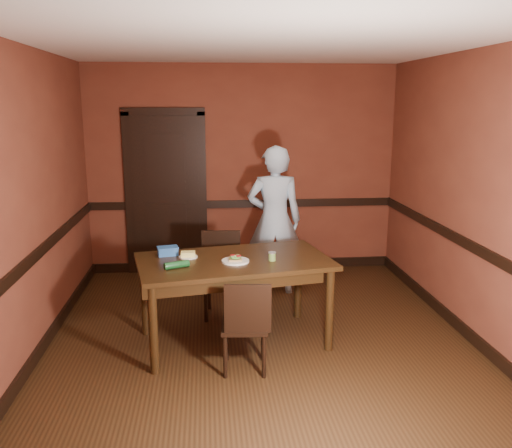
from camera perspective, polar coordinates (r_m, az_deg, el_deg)
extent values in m
cube|color=black|center=(5.31, 0.36, -11.96)|extent=(4.00, 4.50, 0.01)
cube|color=silver|center=(4.85, 0.41, 18.42)|extent=(4.00, 4.50, 0.01)
cube|color=brown|center=(7.12, -1.43, 5.72)|extent=(4.00, 0.02, 2.70)
cube|color=brown|center=(2.74, 5.11, -5.83)|extent=(4.00, 0.02, 2.70)
cube|color=brown|center=(5.11, -22.55, 1.96)|extent=(0.02, 4.50, 2.70)
cube|color=brown|center=(5.48, 21.72, 2.69)|extent=(0.02, 4.50, 2.70)
cube|color=black|center=(7.18, -1.41, 2.14)|extent=(4.00, 0.03, 0.10)
cube|color=black|center=(5.20, -21.97, -2.91)|extent=(0.03, 4.50, 0.10)
cube|color=black|center=(5.56, 21.20, -1.88)|extent=(0.03, 4.50, 0.10)
cube|color=black|center=(7.38, -1.37, -4.29)|extent=(4.00, 0.03, 0.12)
cube|color=black|center=(5.48, -21.23, -11.41)|extent=(0.03, 4.50, 0.12)
cube|color=black|center=(5.82, 20.53, -9.92)|extent=(0.03, 4.50, 0.12)
cube|color=black|center=(7.13, -9.45, 2.92)|extent=(0.85, 0.04, 2.05)
cube|color=black|center=(7.20, -13.21, 2.85)|extent=(0.10, 0.06, 2.15)
cube|color=black|center=(7.13, -5.63, 3.03)|extent=(0.10, 0.06, 2.15)
cube|color=black|center=(7.05, -9.76, 11.58)|extent=(1.05, 0.06, 0.10)
cube|color=black|center=(5.10, -2.31, -8.10)|extent=(1.89, 1.28, 0.81)
imported|color=#A9CBE1|center=(6.32, 1.95, 0.40)|extent=(0.67, 0.48, 1.74)
cylinder|color=white|center=(4.88, -2.19, -3.94)|extent=(0.25, 0.25, 0.01)
cube|color=tan|center=(4.88, -2.19, -3.77)|extent=(0.11, 0.11, 0.02)
ellipsoid|color=#4D9839|center=(4.87, -2.19, -3.53)|extent=(0.11, 0.10, 0.02)
cylinder|color=#B2121A|center=(4.88, -2.48, -3.31)|extent=(0.04, 0.04, 0.01)
cylinder|color=#B2121A|center=(4.86, -1.85, -3.37)|extent=(0.04, 0.04, 0.01)
cylinder|color=#92AD63|center=(4.85, -2.51, -3.45)|extent=(0.03, 0.03, 0.01)
cylinder|color=#92AD63|center=(4.89, -1.93, -3.27)|extent=(0.03, 0.03, 0.01)
cylinder|color=#92AD63|center=(4.87, -2.19, -3.36)|extent=(0.03, 0.03, 0.01)
cylinder|color=olive|center=(4.91, 1.71, -3.48)|extent=(0.06, 0.06, 0.07)
cylinder|color=#AFB0AC|center=(4.90, 1.71, -3.03)|extent=(0.07, 0.07, 0.01)
cylinder|color=white|center=(5.06, -7.16, -3.44)|extent=(0.17, 0.17, 0.01)
cube|color=#F0E575|center=(5.05, -7.16, -3.15)|extent=(0.13, 0.09, 0.04)
cube|color=#2B62B0|center=(5.15, -9.27, -2.88)|extent=(0.20, 0.16, 0.07)
cube|color=#2B62B0|center=(5.14, -9.29, -2.44)|extent=(0.22, 0.17, 0.01)
cylinder|color=#12431B|center=(4.74, -8.35, -4.27)|extent=(0.23, 0.14, 0.06)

